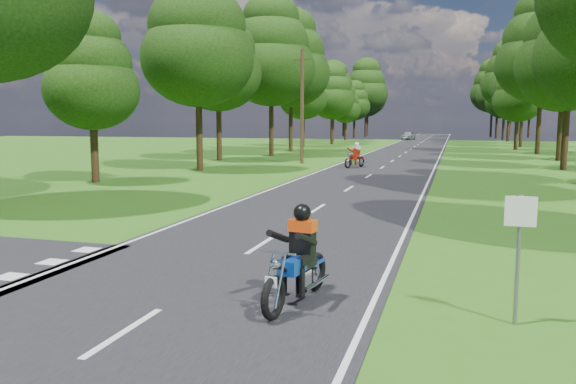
% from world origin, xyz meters
% --- Properties ---
extents(ground, '(160.00, 160.00, 0.00)m').
position_xyz_m(ground, '(0.00, 0.00, 0.00)').
color(ground, '#336216').
rests_on(ground, ground).
extents(main_road, '(7.00, 140.00, 0.02)m').
position_xyz_m(main_road, '(0.00, 50.00, 0.01)').
color(main_road, black).
rests_on(main_road, ground).
extents(road_markings, '(7.40, 140.00, 0.01)m').
position_xyz_m(road_markings, '(-0.14, 48.13, 0.02)').
color(road_markings, silver).
rests_on(road_markings, main_road).
extents(treeline, '(40.00, 115.35, 14.78)m').
position_xyz_m(treeline, '(1.43, 60.06, 8.25)').
color(treeline, black).
rests_on(treeline, ground).
extents(telegraph_pole, '(1.20, 0.26, 8.00)m').
position_xyz_m(telegraph_pole, '(-6.00, 28.00, 4.07)').
color(telegraph_pole, '#382616').
rests_on(telegraph_pole, ground).
extents(road_sign, '(0.45, 0.07, 2.00)m').
position_xyz_m(road_sign, '(5.50, -2.01, 1.34)').
color(road_sign, slate).
rests_on(road_sign, ground).
extents(rider_near_blue, '(0.99, 2.09, 1.68)m').
position_xyz_m(rider_near_blue, '(2.06, -2.06, 0.86)').
color(rider_near_blue, '#0E399B').
rests_on(rider_near_blue, main_road).
extents(rider_far_red, '(1.35, 2.10, 1.66)m').
position_xyz_m(rider_far_red, '(-1.71, 25.28, 0.85)').
color(rider_far_red, '#A7180C').
rests_on(rider_far_red, main_road).
extents(distant_car, '(2.34, 4.13, 1.33)m').
position_xyz_m(distant_car, '(-2.55, 79.00, 0.68)').
color(distant_car, '#A8ACAF').
rests_on(distant_car, main_road).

